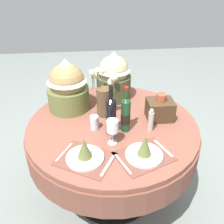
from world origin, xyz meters
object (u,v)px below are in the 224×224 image
Objects in this scene: dining_table at (112,138)px; wine_bottle_left at (126,114)px; wine_glass_left at (112,127)px; woven_basket_side_right at (160,109)px; tumbler_near_right at (94,123)px; gift_tub_back_centre at (114,74)px; place_setting_left at (85,153)px; pepper_mill at (151,121)px; wine_bottle_rear at (111,116)px; gift_tub_back_left at (67,84)px; place_setting_right at (144,151)px; flower_vase at (104,95)px.

wine_bottle_left is at bearing -49.31° from dining_table.
woven_basket_side_right reaches higher than wine_glass_left.
gift_tub_back_centre reaches higher than tumbler_near_right.
place_setting_left is 0.33m from tumbler_near_right.
tumbler_near_right is 0.58× the size of pepper_mill.
woven_basket_side_right reaches higher than tumbler_near_right.
pepper_mill is 0.59m from gift_tub_back_centre.
woven_basket_side_right is at bearing 20.59° from wine_bottle_rear.
gift_tub_back_left reaches higher than place_setting_left.
pepper_mill is (0.10, 0.27, 0.04)m from place_setting_right.
dining_table is at bearing -38.68° from gift_tub_back_left.
woven_basket_side_right is at bearing 63.44° from place_setting_right.
woven_basket_side_right is (0.21, 0.42, 0.04)m from place_setting_right.
pepper_mill is (0.29, 0.12, -0.05)m from wine_glass_left.
wine_bottle_rear is 0.87× the size of gift_tub_back_left.
gift_tub_back_centre is (-0.03, 0.51, 0.09)m from wine_bottle_left.
gift_tub_back_left reaches higher than dining_table.
wine_glass_left is (-0.19, 0.16, 0.09)m from place_setting_right.
gift_tub_back_left is at bearing 126.87° from place_setting_right.
wine_bottle_left reaches higher than place_setting_left.
wine_bottle_rear is 3.53× the size of tumbler_near_right.
pepper_mill is at bearing -33.06° from gift_tub_back_left.
gift_tub_back_centre reaches higher than wine_glass_left.
wine_bottle_rear is 0.12m from wine_glass_left.
wine_bottle_left reaches higher than pepper_mill.
dining_table is 3.77× the size of wine_bottle_left.
place_setting_left is at bearing -107.75° from flower_vase.
gift_tub_back_centre is at bearing 67.73° from tumbler_near_right.
place_setting_right is (0.16, -0.39, 0.19)m from dining_table.
woven_basket_side_right is at bearing 4.84° from dining_table.
flower_vase is (0.16, 0.51, 0.13)m from place_setting_left.
dining_table is 0.44m from woven_basket_side_right.
flower_vase is 0.44m from woven_basket_side_right.
place_setting_right reaches higher than dining_table.
gift_tub_back_left reaches higher than place_setting_right.
pepper_mill is at bearing -68.72° from gift_tub_back_centre.
wine_bottle_left is 0.24m from tumbler_near_right.
pepper_mill reaches higher than tumbler_near_right.
place_setting_right reaches higher than tumbler_near_right.
flower_vase is 0.25m from wine_bottle_rear.
flower_vase is 1.04× the size of wine_bottle_rear.
gift_tub_back_centre is 0.52m from woven_basket_side_right.
wine_bottle_rear is 0.16m from tumbler_near_right.
flower_vase is at bearing 111.82° from place_setting_right.
woven_basket_side_right reaches higher than place_setting_right.
wine_bottle_rear is at bearing -98.27° from gift_tub_back_centre.
flower_vase reaches higher than wine_bottle_rear.
flower_vase is 2.13× the size of wine_glass_left.
tumbler_near_right is 0.54m from gift_tub_back_centre.
wine_bottle_left reaches higher than woven_basket_side_right.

